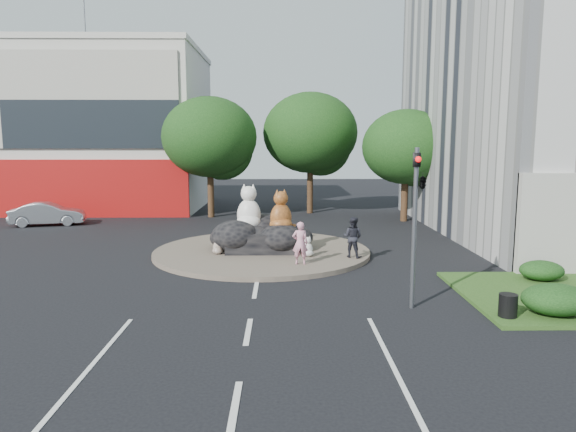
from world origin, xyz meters
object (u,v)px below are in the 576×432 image
kitten_white (308,246)px  pedestrian_dark (353,237)px  kitten_calico (218,244)px  parked_car (48,214)px  cat_tabby (281,210)px  pedestrian_pink (300,243)px  cat_white (249,207)px  litter_bin (508,305)px

kitten_white → pedestrian_dark: (1.94, -0.21, 0.44)m
kitten_white → kitten_calico: bearing=151.7°
kitten_calico → parked_car: parked_car is taller
pedestrian_dark → parked_car: (-17.75, 10.16, -0.37)m
kitten_white → cat_tabby: bearing=113.7°
pedestrian_pink → cat_tabby: bearing=-72.0°
cat_white → pedestrian_dark: (4.61, -1.96, -1.09)m
pedestrian_pink → parked_car: size_ratio=0.40×
kitten_calico → parked_car: (-11.81, 9.41, 0.08)m
kitten_white → parked_car: size_ratio=0.21×
parked_car → litter_bin: parked_car is taller
pedestrian_pink → pedestrian_dark: (2.32, 1.26, 0.01)m
kitten_white → litter_bin: (5.44, -7.73, -0.20)m
kitten_white → pedestrian_dark: 2.00m
cat_tabby → pedestrian_pink: bearing=-105.9°
kitten_calico → litter_bin: size_ratio=1.31×
pedestrian_dark → parked_car: 20.46m
kitten_white → pedestrian_pink: size_ratio=0.51×
kitten_calico → pedestrian_pink: size_ratio=0.50×
pedestrian_pink → cat_white: bearing=-53.0°
pedestrian_pink → pedestrian_dark: pedestrian_dark is taller
cat_white → pedestrian_pink: (2.29, -3.22, -1.10)m
pedestrian_dark → litter_bin: 8.32m
cat_tabby → parked_car: 17.11m
kitten_calico → kitten_white: 4.04m
cat_white → litter_bin: cat_white is taller
kitten_calico → pedestrian_pink: bearing=-2.4°
pedestrian_pink → parked_car: bearing=-34.9°
kitten_white → pedestrian_dark: pedestrian_dark is taller
cat_white → kitten_white: cat_white is taller
cat_tabby → litter_bin: cat_tabby is taller
pedestrian_dark → litter_bin: bearing=144.6°
kitten_calico → litter_bin: 12.55m
cat_tabby → pedestrian_dark: cat_tabby is taller
pedestrian_dark → kitten_white: bearing=23.4°
cat_tabby → pedestrian_pink: 2.97m
kitten_calico → parked_car: 15.10m
kitten_calico → cat_tabby: bearing=40.0°
pedestrian_dark → cat_tabby: bearing=5.2°
cat_white → cat_tabby: (1.50, -0.54, -0.10)m
litter_bin → parked_car: bearing=140.2°
pedestrian_dark → litter_bin: size_ratio=2.65×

